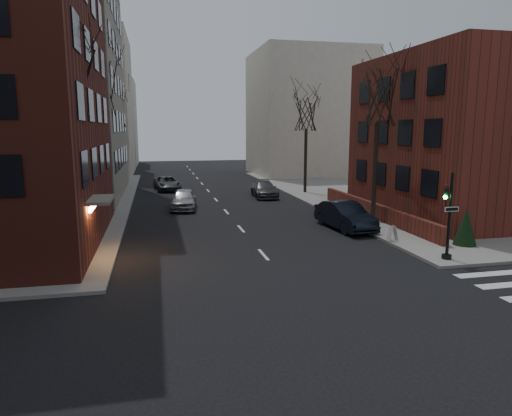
% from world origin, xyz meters
% --- Properties ---
extents(ground, '(160.00, 160.00, 0.00)m').
position_xyz_m(ground, '(0.00, 0.00, 0.00)').
color(ground, black).
rests_on(ground, ground).
extents(sidewalk_far_right, '(44.00, 44.00, 0.15)m').
position_xyz_m(sidewalk_far_right, '(29.00, 30.00, 0.07)').
color(sidewalk_far_right, gray).
rests_on(sidewalk_far_right, ground).
extents(building_left_tan, '(18.00, 18.00, 28.00)m').
position_xyz_m(building_left_tan, '(-17.00, 34.00, 14.00)').
color(building_left_tan, gray).
rests_on(building_left_tan, ground).
extents(building_right_brick, '(12.00, 14.00, 11.00)m').
position_xyz_m(building_right_brick, '(16.50, 19.00, 5.50)').
color(building_right_brick, maroon).
rests_on(building_right_brick, ground).
extents(low_wall_right, '(0.35, 16.00, 1.00)m').
position_xyz_m(low_wall_right, '(9.30, 19.00, 0.65)').
color(low_wall_right, maroon).
rests_on(low_wall_right, sidewalk_far_right).
extents(building_distant_la, '(14.00, 16.00, 18.00)m').
position_xyz_m(building_distant_la, '(-15.00, 55.00, 9.00)').
color(building_distant_la, beige).
rests_on(building_distant_la, ground).
extents(building_distant_ra, '(14.00, 14.00, 16.00)m').
position_xyz_m(building_distant_ra, '(15.00, 50.00, 8.00)').
color(building_distant_ra, beige).
rests_on(building_distant_ra, ground).
extents(building_distant_lb, '(10.00, 12.00, 14.00)m').
position_xyz_m(building_distant_lb, '(-13.00, 72.00, 7.00)').
color(building_distant_lb, beige).
rests_on(building_distant_lb, ground).
extents(traffic_signal, '(0.76, 0.44, 4.00)m').
position_xyz_m(traffic_signal, '(7.94, 8.99, 1.91)').
color(traffic_signal, black).
rests_on(traffic_signal, sidewalk_far_right).
extents(tree_left_a, '(4.18, 4.18, 10.26)m').
position_xyz_m(tree_left_a, '(-8.80, 14.00, 8.47)').
color(tree_left_a, '#2D231C').
rests_on(tree_left_a, sidewalk_far_left).
extents(tree_left_b, '(4.40, 4.40, 10.80)m').
position_xyz_m(tree_left_b, '(-8.80, 26.00, 8.91)').
color(tree_left_b, '#2D231C').
rests_on(tree_left_b, sidewalk_far_left).
extents(tree_left_c, '(3.96, 3.96, 9.72)m').
position_xyz_m(tree_left_c, '(-8.80, 40.00, 8.03)').
color(tree_left_c, '#2D231C').
rests_on(tree_left_c, sidewalk_far_left).
extents(tree_right_a, '(3.96, 3.96, 9.72)m').
position_xyz_m(tree_right_a, '(8.80, 18.00, 8.03)').
color(tree_right_a, '#2D231C').
rests_on(tree_right_a, sidewalk_far_right).
extents(tree_right_b, '(3.74, 3.74, 9.18)m').
position_xyz_m(tree_right_b, '(8.80, 32.00, 7.59)').
color(tree_right_b, '#2D231C').
rests_on(tree_right_b, sidewalk_far_right).
extents(streetlamp_near, '(0.36, 0.36, 6.28)m').
position_xyz_m(streetlamp_near, '(-8.20, 22.00, 4.24)').
color(streetlamp_near, black).
rests_on(streetlamp_near, sidewalk_far_left).
extents(streetlamp_far, '(0.36, 0.36, 6.28)m').
position_xyz_m(streetlamp_far, '(-8.20, 42.00, 4.24)').
color(streetlamp_far, black).
rests_on(streetlamp_far, sidewalk_far_left).
extents(parked_sedan, '(2.30, 5.25, 1.68)m').
position_xyz_m(parked_sedan, '(6.20, 16.54, 0.84)').
color(parked_sedan, black).
rests_on(parked_sedan, ground).
extents(car_lane_silver, '(2.35, 4.75, 1.56)m').
position_xyz_m(car_lane_silver, '(-3.00, 25.81, 0.78)').
color(car_lane_silver, '#A7A6AC').
rests_on(car_lane_silver, ground).
extents(car_lane_gray, '(2.28, 5.01, 1.42)m').
position_xyz_m(car_lane_gray, '(4.47, 30.56, 0.71)').
color(car_lane_gray, '#403F44').
rests_on(car_lane_gray, ground).
extents(car_lane_far, '(2.81, 5.20, 1.38)m').
position_xyz_m(car_lane_far, '(-3.93, 37.17, 0.69)').
color(car_lane_far, '#3B3B3F').
rests_on(car_lane_far, ground).
extents(sandwich_board, '(0.42, 0.54, 0.81)m').
position_xyz_m(sandwich_board, '(7.30, 12.71, 0.56)').
color(sandwich_board, silver).
rests_on(sandwich_board, sidewalk_far_right).
extents(evergreen_shrub, '(1.50, 1.50, 1.93)m').
position_xyz_m(evergreen_shrub, '(10.50, 11.09, 1.11)').
color(evergreen_shrub, '#16321C').
rests_on(evergreen_shrub, sidewalk_far_right).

